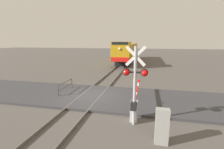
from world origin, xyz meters
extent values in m
plane|color=#514C47|center=(0.00, 0.00, 0.00)|extent=(160.00, 160.00, 0.00)
cube|color=#59544C|center=(-0.72, 0.00, 0.07)|extent=(0.08, 80.00, 0.15)
cube|color=#59544C|center=(0.72, 0.00, 0.07)|extent=(0.08, 80.00, 0.15)
cube|color=#38383A|center=(0.00, 0.00, 0.07)|extent=(36.00, 5.13, 0.15)
cube|color=black|center=(0.00, 16.39, 0.53)|extent=(2.38, 3.20, 1.05)
cube|color=black|center=(0.00, 25.86, 0.53)|extent=(2.38, 3.20, 1.05)
cube|color=#B28414|center=(0.00, 21.12, 2.28)|extent=(2.80, 17.22, 2.46)
cube|color=#B28414|center=(0.00, 13.77, 3.74)|extent=(2.74, 2.51, 0.46)
cube|color=black|center=(0.00, 12.49, 3.74)|extent=(2.38, 0.06, 0.37)
cube|color=red|center=(0.00, 12.48, 1.40)|extent=(2.66, 0.08, 0.64)
sphere|color=#F2EACC|center=(0.00, 12.47, 2.96)|extent=(0.36, 0.36, 0.36)
cylinder|color=#ADADB2|center=(3.41, -3.36, 1.91)|extent=(0.14, 0.14, 3.82)
cube|color=white|center=(3.41, -3.36, 3.37)|extent=(0.95, 0.04, 0.95)
cube|color=white|center=(3.41, -3.36, 3.37)|extent=(0.95, 0.04, 0.95)
cube|color=black|center=(3.41, -3.36, 2.62)|extent=(1.04, 0.08, 0.08)
sphere|color=red|center=(2.99, -3.46, 2.62)|extent=(0.28, 0.28, 0.28)
sphere|color=red|center=(3.83, -3.46, 2.62)|extent=(0.28, 0.28, 0.28)
cylinder|color=black|center=(2.99, -3.34, 2.62)|extent=(0.34, 0.14, 0.34)
cylinder|color=black|center=(3.83, -3.34, 2.62)|extent=(0.34, 0.14, 0.34)
cube|color=silver|center=(3.38, -3.06, 0.54)|extent=(0.36, 0.36, 1.09)
cube|color=black|center=(3.38, -3.41, 0.99)|extent=(0.28, 0.36, 0.40)
cube|color=red|center=(3.38, -2.39, 0.99)|extent=(0.10, 0.94, 0.14)
cube|color=white|center=(3.38, -1.45, 0.99)|extent=(0.10, 0.94, 0.14)
cube|color=red|center=(3.38, -0.52, 0.99)|extent=(0.10, 0.94, 0.14)
cube|color=white|center=(3.38, 0.42, 0.99)|extent=(0.10, 0.94, 0.14)
cube|color=red|center=(3.38, 1.36, 0.99)|extent=(0.10, 0.94, 0.14)
sphere|color=red|center=(3.38, -1.42, 1.13)|extent=(0.14, 0.14, 0.14)
sphere|color=red|center=(3.38, 1.25, 1.13)|extent=(0.14, 0.14, 0.14)
cube|color=#999993|center=(4.61, -4.68, 0.74)|extent=(0.52, 0.30, 1.48)
cylinder|color=#4C4742|center=(-2.25, -0.67, 0.47)|extent=(0.08, 0.08, 0.95)
cylinder|color=#4C4742|center=(-2.25, 1.50, 0.47)|extent=(0.08, 0.08, 0.95)
cylinder|color=#4C4742|center=(-2.25, 0.41, 0.91)|extent=(0.06, 2.17, 0.06)
cylinder|color=#4C4742|center=(-2.25, 0.41, 0.52)|extent=(0.06, 2.17, 0.06)
camera|label=1|loc=(3.93, -10.77, 4.04)|focal=25.95mm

